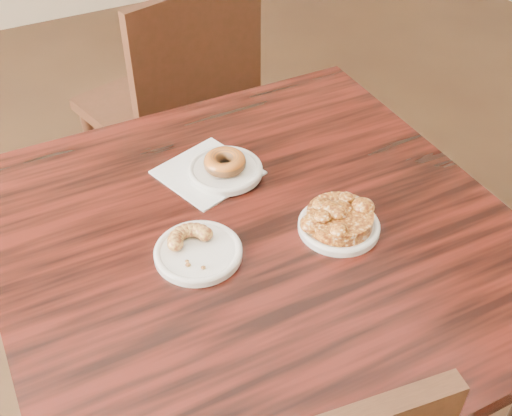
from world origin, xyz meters
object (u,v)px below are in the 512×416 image
chair_far (165,107)px  glazed_donut (225,162)px  apple_fritter (340,216)px  cafe_table (257,356)px  cruller_fragment (198,245)px

chair_far → glazed_donut: size_ratio=10.48×
chair_far → apple_fritter: (-0.01, -0.99, 0.33)m
glazed_donut → chair_far: bearing=80.5°
cafe_table → apple_fritter: size_ratio=5.69×
glazed_donut → apple_fritter: 0.27m
glazed_donut → cruller_fragment: 0.23m
cafe_table → apple_fritter: (0.14, -0.06, 0.41)m
cafe_table → glazed_donut: size_ratio=10.77×
glazed_donut → cruller_fragment: bearing=-126.6°
chair_far → cruller_fragment: 1.03m
chair_far → apple_fritter: bearing=74.9°
cafe_table → glazed_donut: glazed_donut is taller
cafe_table → chair_far: (0.15, 0.94, 0.08)m
cafe_table → apple_fritter: bearing=-22.4°
cafe_table → cruller_fragment: size_ratio=9.64×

